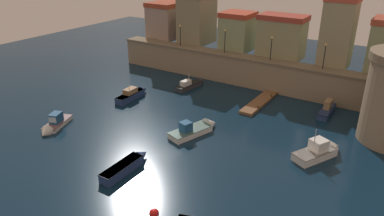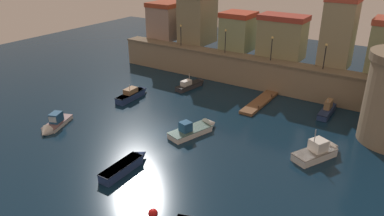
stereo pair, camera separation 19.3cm
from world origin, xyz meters
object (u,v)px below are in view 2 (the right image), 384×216
object	(u,v)px
quay_lamp_1	(225,37)
moored_boat_4	(192,84)
moored_boat_2	(133,94)
moored_boat_6	(127,165)
mooring_buoy_0	(153,213)
moored_boat_8	(328,109)
quay_lamp_3	(325,52)
moored_boat_0	(321,151)
quay_lamp_0	(181,32)
moored_boat_5	(197,128)
moored_boat_7	(53,125)
quay_lamp_2	(272,44)

from	to	relation	value
quay_lamp_1	moored_boat_4	size ratio (longest dim) A/B	0.60
moored_boat_2	moored_boat_6	distance (m)	16.99
moored_boat_6	mooring_buoy_0	bearing A→B (deg)	-121.58
quay_lamp_1	moored_boat_8	size ratio (longest dim) A/B	0.61
quay_lamp_3	moored_boat_6	bearing A→B (deg)	-110.76
quay_lamp_1	moored_boat_0	xyz separation A→B (m)	(18.07, -13.99, -5.88)
quay_lamp_0	mooring_buoy_0	size ratio (longest dim) A/B	4.24
moored_boat_4	moored_boat_5	distance (m)	13.76
quay_lamp_3	moored_boat_7	xyz separation A→B (m)	(-21.96, -24.15, -5.94)
quay_lamp_0	moored_boat_5	bearing A→B (deg)	-50.59
quay_lamp_2	mooring_buoy_0	world-z (taller)	quay_lamp_2
moored_boat_5	moored_boat_4	bearing A→B (deg)	52.81
moored_boat_4	mooring_buoy_0	bearing A→B (deg)	-144.47
moored_boat_4	moored_boat_5	bearing A→B (deg)	-136.00
moored_boat_4	moored_boat_2	bearing A→B (deg)	159.10
moored_boat_8	mooring_buoy_0	bearing A→B (deg)	166.40
moored_boat_5	moored_boat_6	size ratio (longest dim) A/B	1.09
moored_boat_4	moored_boat_8	bearing A→B (deg)	-76.50
moored_boat_0	moored_boat_7	world-z (taller)	moored_boat_0
quay_lamp_3	moored_boat_6	size ratio (longest dim) A/B	0.57
quay_lamp_0	quay_lamp_3	size ratio (longest dim) A/B	0.99
quay_lamp_0	quay_lamp_1	bearing A→B (deg)	0.00
quay_lamp_1	quay_lamp_3	bearing A→B (deg)	0.00
quay_lamp_3	moored_boat_4	bearing A→B (deg)	-162.73
quay_lamp_2	moored_boat_7	world-z (taller)	quay_lamp_2
quay_lamp_1	moored_boat_8	xyz separation A→B (m)	(16.07, -3.45, -5.92)
quay_lamp_0	moored_boat_6	size ratio (longest dim) A/B	0.56
quay_lamp_0	quay_lamp_2	size ratio (longest dim) A/B	0.99
moored_boat_0	quay_lamp_2	bearing A→B (deg)	64.79
quay_lamp_0	moored_boat_8	xyz separation A→B (m)	(23.81, -3.45, -5.81)
moored_boat_4	moored_boat_5	xyz separation A→B (m)	(8.00, -11.20, 0.01)
moored_boat_2	moored_boat_7	size ratio (longest dim) A/B	1.14
moored_boat_0	moored_boat_5	size ratio (longest dim) A/B	0.91
quay_lamp_0	moored_boat_8	world-z (taller)	quay_lamp_0
moored_boat_0	moored_boat_6	xyz separation A→B (m)	(-13.85, -11.73, -0.12)
quay_lamp_3	moored_boat_7	size ratio (longest dim) A/B	0.62
quay_lamp_1	moored_boat_6	distance (m)	26.75
quay_lamp_2	moored_boat_6	xyz separation A→B (m)	(-2.78, -25.73, -5.92)
quay_lamp_3	moored_boat_6	world-z (taller)	quay_lamp_3
quay_lamp_0	moored_boat_6	distance (m)	28.98
quay_lamp_2	moored_boat_2	distance (m)	19.46
moored_boat_5	mooring_buoy_0	distance (m)	13.54
moored_boat_8	quay_lamp_3	bearing A→B (deg)	31.21
quay_lamp_3	moored_boat_2	world-z (taller)	quay_lamp_3
moored_boat_2	moored_boat_6	size ratio (longest dim) A/B	1.04
quay_lamp_2	moored_boat_8	xyz separation A→B (m)	(9.08, -3.45, -5.84)
quay_lamp_2	moored_boat_5	xyz separation A→B (m)	(-1.36, -16.28, -5.93)
moored_boat_4	moored_boat_7	xyz separation A→B (m)	(-5.62, -19.07, -0.01)
moored_boat_5	moored_boat_7	distance (m)	15.73
moored_boat_0	moored_boat_8	xyz separation A→B (m)	(-2.00, 10.54, -0.04)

